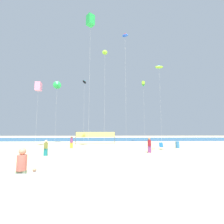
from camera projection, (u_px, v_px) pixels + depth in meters
ground_plane at (103, 153)px, 17.24m from camera, size 120.00×120.00×0.00m
ocean_band at (105, 139)px, 46.76m from camera, size 120.00×20.00×0.01m
boardwalk_ledge at (96, 188)px, 5.51m from camera, size 28.00×0.44×0.91m
mother_figure at (22, 167)px, 6.71m from camera, size 0.39×0.39×1.71m
toddler_figure at (34, 178)px, 6.65m from camera, size 0.20×0.20×0.87m
beachgoer_maroon_shirt at (149, 145)px, 17.89m from camera, size 0.38×0.38×1.67m
beachgoer_olive_shirt at (46, 147)px, 15.72m from camera, size 0.35×0.35×1.53m
beachgoer_plum_shirt at (72, 142)px, 22.64m from camera, size 0.37×0.37×1.63m
folding_beach_chair at (161, 146)px, 21.06m from camera, size 0.52×0.65×0.89m
trash_barrel at (177, 145)px, 22.43m from camera, size 0.54×0.54×0.93m
volleyball_net at (96, 135)px, 29.67m from camera, size 7.25×1.00×2.40m
beach_handbag at (154, 149)px, 20.71m from camera, size 0.34×0.17×0.27m
kite_lime_delta at (105, 52)px, 31.23m from camera, size 1.01×0.34×18.25m
kite_lime_inflatable at (159, 67)px, 32.28m from camera, size 1.68×0.64×15.69m
kite_green_delta at (57, 85)px, 31.42m from camera, size 1.57×0.84×12.20m
kite_black_inflatable at (84, 82)px, 38.05m from camera, size 1.01×1.72×14.41m
kite_pink_box at (38, 86)px, 24.82m from camera, size 0.85×0.85×9.97m
kite_lime_tube at (143, 83)px, 35.15m from camera, size 0.99×1.48×13.19m
kite_green_box at (90, 20)px, 22.45m from camera, size 1.29×1.29×18.62m
kite_blue_inflatable at (125, 36)px, 27.59m from camera, size 1.29×1.30×19.18m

